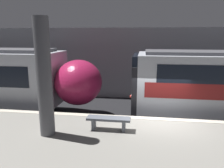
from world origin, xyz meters
The scene contains 5 objects.
ground_plane centered at (0.00, 0.00, 0.00)m, with size 120.00×120.00×0.00m, color black.
platform centered at (0.00, -2.24, 0.55)m, with size 40.00×4.48×1.10m.
station_rear_barrier centered at (0.00, 6.47, 2.41)m, with size 50.00×0.15×4.82m.
support_pillar_near centered at (-3.80, -2.05, 2.98)m, with size 0.48×0.48×3.77m.
platform_bench centered at (-1.86, -1.43, 1.43)m, with size 1.50×0.40×0.45m.
Camera 1 is at (-0.72, -8.39, 4.28)m, focal length 35.00 mm.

